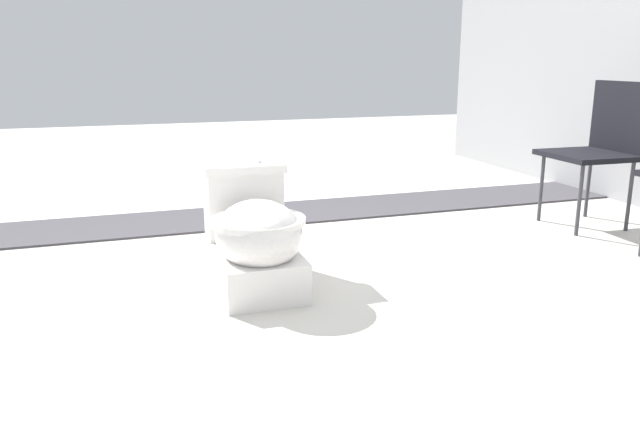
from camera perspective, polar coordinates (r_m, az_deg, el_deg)
The scene contains 4 objects.
ground_plane at distance 2.81m, azimuth -2.48°, elevation -6.11°, with size 14.00×14.00×0.00m, color beige.
gravel_strip at distance 4.03m, azimuth -0.29°, elevation 0.29°, with size 0.56×8.00×0.01m, color #423F44.
toilet at distance 2.69m, azimuth -6.05°, elevation -2.16°, with size 0.63×0.39×0.52m.
folding_chair_left at distance 3.98m, azimuth 24.54°, elevation 6.25°, with size 0.45×0.45×0.83m.
Camera 1 is at (2.53, -0.72, 0.97)m, focal length 35.00 mm.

